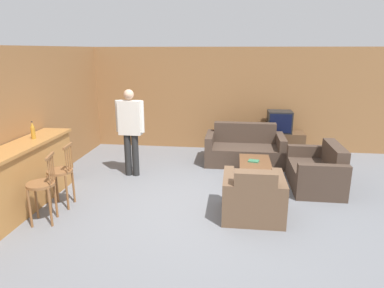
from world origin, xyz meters
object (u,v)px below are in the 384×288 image
couch_far (244,150)px  loveseat_right (317,172)px  coffee_table (255,165)px  bar_chair_mid (61,175)px  tv_unit (278,143)px  book_on_table (254,161)px  armchair_near (253,198)px  bottle (33,131)px  bar_chair_near (42,188)px  tv (279,122)px  person_by_window (130,128)px

couch_far → loveseat_right: size_ratio=1.29×
coffee_table → bar_chair_mid: bearing=-155.9°
tv_unit → book_on_table: size_ratio=5.39×
coffee_table → couch_far: bearing=98.1°
armchair_near → bottle: size_ratio=3.08×
couch_far → book_on_table: bearing=-83.0°
couch_far → coffee_table: bearing=-81.9°
bar_chair_near → tv: bearing=45.9°
bar_chair_near → bottle: bearing=124.3°
loveseat_right → book_on_table: size_ratio=5.95×
couch_far → coffee_table: (0.18, -1.23, 0.06)m
armchair_near → person_by_window: size_ratio=0.52×
bar_chair_mid → book_on_table: bearing=24.8°
bar_chair_near → armchair_near: size_ratio=1.14×
coffee_table → tv: 2.16m
tv → bottle: size_ratio=1.91×
loveseat_right → bottle: bottle is taller
loveseat_right → book_on_table: bearing=174.5°
bar_chair_near → bar_chair_mid: same height
bar_chair_near → couch_far: bearing=46.8°
tv → book_on_table: 2.13m
armchair_near → tv: (0.77, 3.45, 0.52)m
bar_chair_near → book_on_table: bearing=32.6°
bar_chair_mid → tv: (3.89, 3.45, 0.28)m
coffee_table → tv: size_ratio=1.82×
bar_chair_mid → tv: 5.20m
bar_chair_near → tv: (3.89, 4.01, 0.28)m
coffee_table → bar_chair_near: bearing=-148.1°
armchair_near → bar_chair_mid: bearing=180.0°
loveseat_right → bar_chair_near: bearing=-156.3°
couch_far → armchair_near: couch_far is taller
tv → bar_chair_mid: bearing=-138.4°
bar_chair_near → couch_far: bar_chair_near is taller
bar_chair_mid → coffee_table: (3.22, 1.44, -0.19)m
armchair_near → bottle: bottle is taller
armchair_near → book_on_table: armchair_near is taller
loveseat_right → coffee_table: loveseat_right is taller
couch_far → armchair_near: bearing=-88.4°
bar_chair_near → person_by_window: person_by_window is taller
loveseat_right → tv: tv is taller
bar_chair_mid → tv_unit: bearing=41.6°
bar_chair_mid → couch_far: 4.06m
person_by_window → bar_chair_mid: bearing=-114.5°
bar_chair_near → armchair_near: bearing=10.3°
couch_far → armchair_near: (0.08, -2.67, 0.00)m
bottle → book_on_table: size_ratio=1.32×
armchair_near → tv: size_ratio=1.62×
bottle → coffee_table: bearing=17.2°
couch_far → person_by_window: (-2.33, -1.11, 0.70)m
book_on_table → person_by_window: (-2.48, 0.09, 0.57)m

